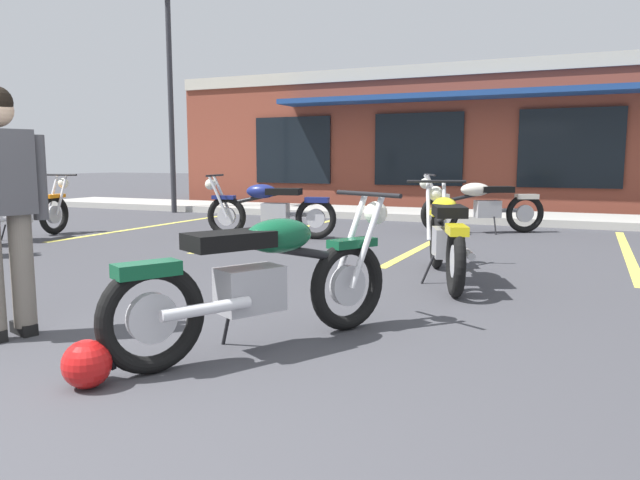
% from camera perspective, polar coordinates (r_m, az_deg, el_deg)
% --- Properties ---
extents(ground_plane, '(80.00, 80.00, 0.00)m').
position_cam_1_polar(ground_plane, '(5.51, 1.42, -4.97)').
color(ground_plane, '#3D3D42').
extents(sidewalk_kerb, '(22.00, 1.80, 0.14)m').
position_cam_1_polar(sidewalk_kerb, '(12.52, 14.49, 2.19)').
color(sidewalk_kerb, '#A8A59E').
rests_on(sidewalk_kerb, ground_plane).
extents(brick_storefront_building, '(16.62, 5.94, 3.41)m').
position_cam_1_polar(brick_storefront_building, '(16.71, 17.19, 9.03)').
color(brick_storefront_building, brown).
rests_on(brick_storefront_building, ground_plane).
extents(painted_stall_lines, '(10.44, 4.80, 0.01)m').
position_cam_1_polar(painted_stall_lines, '(9.02, 10.61, -0.15)').
color(painted_stall_lines, '#DBCC4C').
rests_on(painted_stall_lines, ground_plane).
extents(motorcycle_foreground_classic, '(1.26, 1.92, 0.98)m').
position_cam_1_polar(motorcycle_foreground_classic, '(3.82, -5.34, -3.56)').
color(motorcycle_foreground_classic, black).
rests_on(motorcycle_foreground_classic, ground_plane).
extents(motorcycle_red_sportbike, '(2.09, 0.82, 0.98)m').
position_cam_1_polar(motorcycle_red_sportbike, '(9.31, -4.87, 3.04)').
color(motorcycle_red_sportbike, black).
rests_on(motorcycle_red_sportbike, ground_plane).
extents(motorcycle_black_cruiser, '(1.92, 1.27, 0.98)m').
position_cam_1_polar(motorcycle_black_cruiser, '(10.24, 15.09, 3.22)').
color(motorcycle_black_cruiser, black).
rests_on(motorcycle_black_cruiser, ground_plane).
extents(motorcycle_blue_standard, '(0.72, 2.10, 0.98)m').
position_cam_1_polar(motorcycle_blue_standard, '(10.12, -26.55, 2.63)').
color(motorcycle_blue_standard, black).
rests_on(motorcycle_blue_standard, ground_plane).
extents(motorcycle_green_cafe_racer, '(1.03, 2.03, 0.98)m').
position_cam_1_polar(motorcycle_green_cafe_racer, '(6.09, 11.82, 0.49)').
color(motorcycle_green_cafe_racer, black).
rests_on(motorcycle_green_cafe_racer, ground_plane).
extents(person_in_shorts_foreground, '(0.36, 0.60, 1.68)m').
position_cam_1_polar(person_in_shorts_foreground, '(4.48, -28.00, 3.54)').
color(person_in_shorts_foreground, black).
rests_on(person_in_shorts_foreground, ground_plane).
extents(helmet_on_pavement, '(0.26, 0.26, 0.26)m').
position_cam_1_polar(helmet_on_pavement, '(3.46, -21.25, -10.92)').
color(helmet_on_pavement, '#B71414').
rests_on(helmet_on_pavement, ground_plane).
extents(parking_lot_lamp_post, '(0.24, 0.76, 4.94)m').
position_cam_1_polar(parking_lot_lamp_post, '(14.22, -14.38, 15.47)').
color(parking_lot_lamp_post, '#2D2D33').
rests_on(parking_lot_lamp_post, ground_plane).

